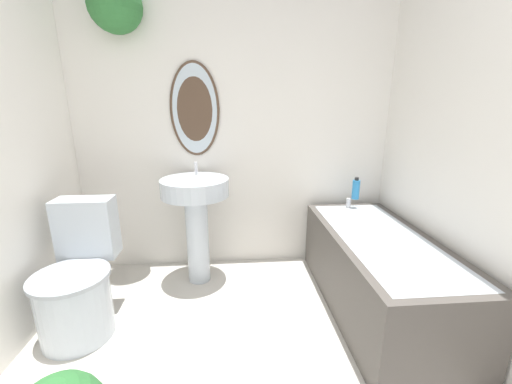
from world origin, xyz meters
name	(u,v)px	position (x,y,z in m)	size (l,w,h in m)	color
wall_back	(223,112)	(-0.10, 2.33, 1.29)	(2.63, 0.36, 2.40)	silver
wall_right	(512,136)	(1.28, 1.16, 1.20)	(0.06, 2.43, 2.40)	silver
toilet	(78,284)	(-0.98, 1.52, 0.31)	(0.43, 0.59, 0.78)	silver
pedestal_sink	(196,208)	(-0.31, 2.02, 0.60)	(0.50, 0.50, 0.92)	silver
bathtub	(378,271)	(0.92, 1.56, 0.27)	(0.63, 1.40, 0.60)	#4C4742
shampoo_bottle	(356,189)	(0.97, 2.15, 0.68)	(0.06, 0.06, 0.18)	#2D84C6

